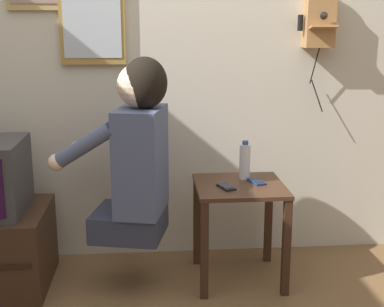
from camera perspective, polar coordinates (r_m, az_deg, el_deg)
wall_back at (r=3.16m, az=-5.70°, el=11.39°), size 6.80×0.05×2.55m
side_table at (r=2.95m, az=5.07°, el=-5.58°), size 0.48×0.47×0.55m
person at (r=2.75m, az=-6.00°, el=0.25°), size 0.62×0.48×0.94m
wall_phone_antique at (r=3.23m, az=13.41°, el=13.83°), size 0.21×0.18×0.73m
cell_phone_held at (r=2.84m, az=3.66°, el=-3.57°), size 0.10×0.14×0.01m
cell_phone_spare at (r=2.95m, az=6.88°, el=-2.99°), size 0.09×0.14×0.01m
water_bottle at (r=2.99m, az=5.66°, el=-0.82°), size 0.06×0.06×0.22m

